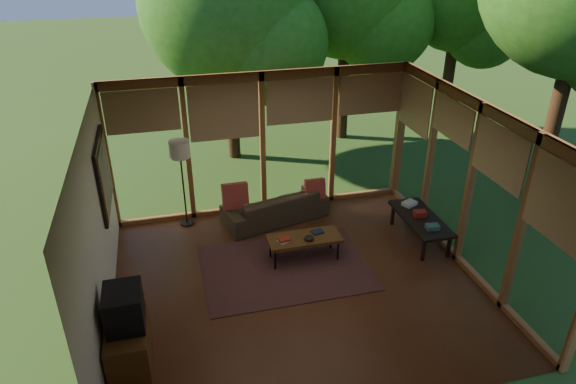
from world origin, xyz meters
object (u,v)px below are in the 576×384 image
object	(u,v)px
media_cabinet	(129,342)
floor_lamp	(180,154)
sofa	(275,206)
television	(124,308)
side_console	(421,219)
coffee_table	(304,239)

from	to	relation	value
media_cabinet	floor_lamp	world-z (taller)	floor_lamp
sofa	floor_lamp	distance (m)	2.00
sofa	television	size ratio (longest dim) A/B	3.53
media_cabinet	floor_lamp	xyz separation A→B (m)	(0.95, 3.26, 1.11)
sofa	side_console	world-z (taller)	sofa
floor_lamp	side_console	distance (m)	4.34
sofa	coffee_table	xyz separation A→B (m)	(0.17, -1.37, 0.11)
coffee_table	side_console	distance (m)	2.12
sofa	side_console	size ratio (longest dim) A/B	1.39
floor_lamp	side_console	xyz separation A→B (m)	(3.92, -1.57, -1.00)
sofa	media_cabinet	distance (m)	3.96
sofa	coffee_table	world-z (taller)	sofa
side_console	television	bearing A→B (deg)	-160.78
television	floor_lamp	bearing A→B (deg)	74.06
coffee_table	sofa	bearing A→B (deg)	96.85
media_cabinet	side_console	distance (m)	5.16
sofa	television	world-z (taller)	television
sofa	coffee_table	bearing A→B (deg)	82.80
media_cabinet	side_console	xyz separation A→B (m)	(4.87, 1.69, 0.11)
television	floor_lamp	xyz separation A→B (m)	(0.93, 3.26, 0.56)
sofa	floor_lamp	size ratio (longest dim) A/B	1.18
television	coffee_table	size ratio (longest dim) A/B	0.46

